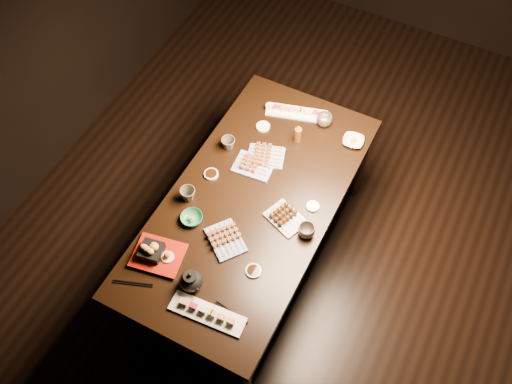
# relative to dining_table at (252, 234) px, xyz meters

# --- Properties ---
(ground) EXTENTS (5.00, 5.00, 0.00)m
(ground) POSITION_rel_dining_table_xyz_m (0.28, 0.31, -0.38)
(ground) COLOR black
(ground) RESTS_ON ground
(dining_table) EXTENTS (1.19, 1.93, 0.75)m
(dining_table) POSITION_rel_dining_table_xyz_m (0.00, 0.00, 0.00)
(dining_table) COLOR black
(dining_table) RESTS_ON ground
(sushi_platter_near) EXTENTS (0.40, 0.14, 0.05)m
(sushi_platter_near) POSITION_rel_dining_table_xyz_m (0.12, -0.71, 0.40)
(sushi_platter_near) COLOR white
(sushi_platter_near) RESTS_ON dining_table
(sushi_platter_far) EXTENTS (0.40, 0.21, 0.05)m
(sushi_platter_far) POSITION_rel_dining_table_xyz_m (-0.05, 0.71, 0.40)
(sushi_platter_far) COLOR white
(sushi_platter_far) RESTS_ON dining_table
(yakitori_plate_center) EXTENTS (0.24, 0.19, 0.06)m
(yakitori_plate_center) POSITION_rel_dining_table_xyz_m (-0.10, 0.22, 0.40)
(yakitori_plate_center) COLOR #828EB6
(yakitori_plate_center) RESTS_ON dining_table
(yakitori_plate_right) EXTENTS (0.28, 0.27, 0.06)m
(yakitori_plate_right) POSITION_rel_dining_table_xyz_m (-0.01, -0.30, 0.40)
(yakitori_plate_right) COLOR #828EB6
(yakitori_plate_right) RESTS_ON dining_table
(yakitori_plate_left) EXTENTS (0.26, 0.22, 0.06)m
(yakitori_plate_left) POSITION_rel_dining_table_xyz_m (-0.07, 0.31, 0.40)
(yakitori_plate_left) COLOR #828EB6
(yakitori_plate_left) RESTS_ON dining_table
(tsukune_plate) EXTENTS (0.25, 0.22, 0.05)m
(tsukune_plate) POSITION_rel_dining_table_xyz_m (0.22, -0.03, 0.40)
(tsukune_plate) COLOR #828EB6
(tsukune_plate) RESTS_ON dining_table
(edamame_bowl_green) EXTENTS (0.17, 0.17, 0.04)m
(edamame_bowl_green) POSITION_rel_dining_table_xyz_m (-0.23, -0.27, 0.39)
(edamame_bowl_green) COLOR #287B4F
(edamame_bowl_green) RESTS_ON dining_table
(edamame_bowl_cream) EXTENTS (0.14, 0.14, 0.03)m
(edamame_bowl_cream) POSITION_rel_dining_table_xyz_m (0.35, 0.65, 0.39)
(edamame_bowl_cream) COLOR beige
(edamame_bowl_cream) RESTS_ON dining_table
(tempura_tray) EXTENTS (0.30, 0.26, 0.10)m
(tempura_tray) POSITION_rel_dining_table_xyz_m (-0.27, -0.54, 0.42)
(tempura_tray) COLOR black
(tempura_tray) RESTS_ON dining_table
(teacup_near_left) EXTENTS (0.11, 0.11, 0.08)m
(teacup_near_left) POSITION_rel_dining_table_xyz_m (-0.33, -0.15, 0.42)
(teacup_near_left) COLOR #4B4339
(teacup_near_left) RESTS_ON dining_table
(teacup_mid_right) EXTENTS (0.12, 0.12, 0.07)m
(teacup_mid_right) POSITION_rel_dining_table_xyz_m (0.36, -0.06, 0.41)
(teacup_mid_right) COLOR #4B4339
(teacup_mid_right) RESTS_ON dining_table
(teacup_far_left) EXTENTS (0.10, 0.10, 0.08)m
(teacup_far_left) POSITION_rel_dining_table_xyz_m (-0.30, 0.27, 0.41)
(teacup_far_left) COLOR #4B4339
(teacup_far_left) RESTS_ON dining_table
(teacup_far_right) EXTENTS (0.13, 0.13, 0.08)m
(teacup_far_right) POSITION_rel_dining_table_xyz_m (0.13, 0.71, 0.41)
(teacup_far_right) COLOR #4B4339
(teacup_far_right) RESTS_ON dining_table
(teapot) EXTENTS (0.19, 0.19, 0.12)m
(teapot) POSITION_rel_dining_table_xyz_m (-0.04, -0.60, 0.44)
(teapot) COLOR black
(teapot) RESTS_ON dining_table
(condiment_bottle) EXTENTS (0.05, 0.05, 0.14)m
(condiment_bottle) POSITION_rel_dining_table_xyz_m (0.04, 0.52, 0.44)
(condiment_bottle) COLOR brown
(condiment_bottle) RESTS_ON dining_table
(sauce_dish_west) EXTENTS (0.09, 0.09, 0.01)m
(sauce_dish_west) POSITION_rel_dining_table_xyz_m (-0.29, 0.05, 0.38)
(sauce_dish_west) COLOR white
(sauce_dish_west) RESTS_ON dining_table
(sauce_dish_east) EXTENTS (0.10, 0.10, 0.01)m
(sauce_dish_east) POSITION_rel_dining_table_xyz_m (0.32, 0.12, 0.38)
(sauce_dish_east) COLOR white
(sauce_dish_east) RESTS_ON dining_table
(sauce_dish_se) EXTENTS (0.09, 0.09, 0.01)m
(sauce_dish_se) POSITION_rel_dining_table_xyz_m (0.21, -0.39, 0.38)
(sauce_dish_se) COLOR white
(sauce_dish_se) RESTS_ON dining_table
(sauce_dish_nw) EXTENTS (0.12, 0.12, 0.02)m
(sauce_dish_nw) POSITION_rel_dining_table_xyz_m (-0.19, 0.51, 0.38)
(sauce_dish_nw) COLOR white
(sauce_dish_nw) RESTS_ON dining_table
(chopsticks_near) EXTENTS (0.21, 0.09, 0.01)m
(chopsticks_near) POSITION_rel_dining_table_xyz_m (-0.31, -0.74, 0.38)
(chopsticks_near) COLOR black
(chopsticks_near) RESTS_ON dining_table
(chopsticks_se) EXTENTS (0.20, 0.05, 0.01)m
(chopsticks_se) POSITION_rel_dining_table_xyz_m (0.22, -0.64, 0.38)
(chopsticks_se) COLOR black
(chopsticks_se) RESTS_ON dining_table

